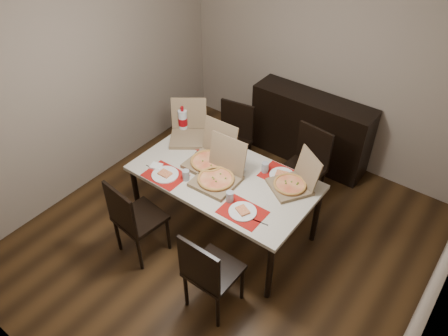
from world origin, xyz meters
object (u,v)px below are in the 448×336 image
Objects in this scene: chair_far_right at (306,164)px; pizza_box_center at (218,176)px; chair_near_left at (133,218)px; chair_far_left at (233,138)px; dip_bowl at (240,170)px; sideboard at (310,129)px; chair_near_right at (208,272)px; dining_table at (224,181)px; soda_bottle at (183,121)px.

chair_far_right is 2.03× the size of pizza_box_center.
chair_near_left is 1.00× the size of chair_far_left.
pizza_box_center is (0.51, -0.94, 0.30)m from chair_far_left.
dip_bowl is at bearing 70.47° from pizza_box_center.
chair_near_left and chair_far_right have the same top height.
chair_near_right is (0.37, -2.50, 0.06)m from sideboard.
dining_table is 1.94× the size of chair_far_left.
chair_near_right is 3.02× the size of soda_bottle.
chair_far_left is 0.69m from soda_bottle.
soda_bottle is at bearing 167.62° from dip_bowl.
dining_table is 1.00m from chair_far_left.
soda_bottle is at bearing -126.07° from sideboard.
sideboard is 1.61× the size of chair_far_right.
dip_bowl is 0.34× the size of soda_bottle.
chair_far_right is at bearing 61.84° from chair_near_left.
chair_near_left is 8.97× the size of dip_bowl.
chair_near_left is 1.64m from chair_far_left.
chair_far_left is at bearing 121.03° from dining_table.
chair_far_right is (0.43, 0.93, -0.17)m from dining_table.
sideboard is 4.87× the size of soda_bottle.
soda_bottle is at bearing 151.71° from pizza_box_center.
dining_table is 17.37× the size of dip_bowl.
chair_far_right is at bearing 91.52° from chair_near_right.
chair_near_right is at bearing -81.54° from sideboard.
sideboard is 1.66m from soda_bottle.
chair_far_left is at bearing 130.65° from dip_bowl.
chair_far_right is at bearing 65.15° from dining_table.
chair_far_left is (-0.51, 0.84, -0.17)m from dining_table.
pizza_box_center is at bearing -61.66° from chair_far_left.
sideboard is at bearing 76.21° from chair_near_left.
dip_bowl is (-0.34, -0.78, 0.25)m from chair_far_right.
pizza_box_center is 4.43× the size of dip_bowl.
chair_near_left and chair_far_left have the same top height.
soda_bottle is (-0.92, 0.20, 0.12)m from dip_bowl.
dining_table is at bearing 89.70° from pizza_box_center.
pizza_box_center reaches higher than dip_bowl.
chair_near_left is at bearing -89.50° from chair_far_left.
soda_bottle is at bearing -155.45° from chair_far_right.
chair_near_right is at bearing -68.70° from dip_bowl.
chair_far_right is (0.32, -0.71, 0.06)m from sideboard.
soda_bottle reaches higher than chair_near_left.
chair_near_right is at bearing -3.53° from chair_near_left.
chair_near_left is 2.03× the size of pizza_box_center.
chair_near_right is 2.03× the size of pizza_box_center.
chair_far_right is 0.89m from dip_bowl.
pizza_box_center reaches higher than chair_far_left.
chair_far_left is 2.03× the size of pizza_box_center.
chair_far_left reaches higher than dip_bowl.
chair_near_right reaches higher than dip_bowl.
chair_near_right is at bearing -59.85° from chair_far_left.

